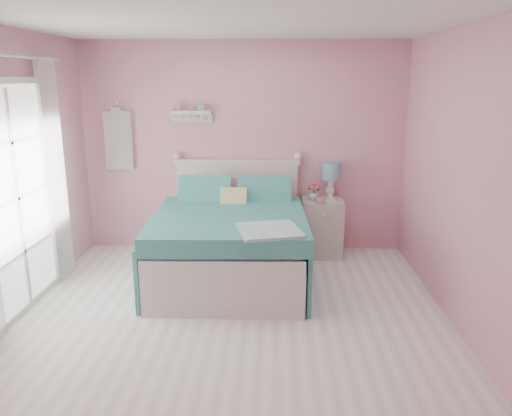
# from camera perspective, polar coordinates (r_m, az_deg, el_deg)

# --- Properties ---
(floor) EXTENTS (4.50, 4.50, 0.00)m
(floor) POSITION_cam_1_polar(r_m,az_deg,el_deg) (4.52, -3.14, -13.82)
(floor) COLOR silver
(floor) RESTS_ON ground
(room_shell) EXTENTS (4.50, 4.50, 4.50)m
(room_shell) POSITION_cam_1_polar(r_m,az_deg,el_deg) (4.01, -3.46, 6.50)
(room_shell) COLOR pink
(room_shell) RESTS_ON floor
(bed) EXTENTS (1.64, 2.04, 1.17)m
(bed) POSITION_cam_1_polar(r_m,az_deg,el_deg) (5.50, -2.83, -3.95)
(bed) COLOR silver
(bed) RESTS_ON floor
(nightstand) EXTENTS (0.49, 0.48, 0.71)m
(nightstand) POSITION_cam_1_polar(r_m,az_deg,el_deg) (6.24, 7.51, -2.23)
(nightstand) COLOR beige
(nightstand) RESTS_ON floor
(table_lamp) EXTENTS (0.22, 0.22, 0.45)m
(table_lamp) POSITION_cam_1_polar(r_m,az_deg,el_deg) (6.18, 8.58, 3.91)
(table_lamp) COLOR white
(table_lamp) RESTS_ON nightstand
(vase) EXTENTS (0.16, 0.16, 0.14)m
(vase) POSITION_cam_1_polar(r_m,az_deg,el_deg) (6.10, 6.60, 1.52)
(vase) COLOR silver
(vase) RESTS_ON nightstand
(teacup) EXTENTS (0.11, 0.11, 0.08)m
(teacup) POSITION_cam_1_polar(r_m,az_deg,el_deg) (5.97, 7.40, 0.92)
(teacup) COLOR #C5848B
(teacup) RESTS_ON nightstand
(roses) EXTENTS (0.14, 0.11, 0.12)m
(roses) POSITION_cam_1_polar(r_m,az_deg,el_deg) (6.07, 6.62, 2.53)
(roses) COLOR #DC4B6E
(roses) RESTS_ON vase
(wall_shelf) EXTENTS (0.50, 0.15, 0.25)m
(wall_shelf) POSITION_cam_1_polar(r_m,az_deg,el_deg) (6.24, -7.39, 10.68)
(wall_shelf) COLOR silver
(wall_shelf) RESTS_ON room_shell
(hanging_dress) EXTENTS (0.34, 0.03, 0.72)m
(hanging_dress) POSITION_cam_1_polar(r_m,az_deg,el_deg) (6.47, -15.46, 7.45)
(hanging_dress) COLOR white
(hanging_dress) RESTS_ON room_shell
(french_door) EXTENTS (0.04, 1.32, 2.16)m
(french_door) POSITION_cam_1_polar(r_m,az_deg,el_deg) (5.06, -25.69, 0.90)
(french_door) COLOR silver
(french_door) RESTS_ON floor
(curtain_far) EXTENTS (0.04, 0.40, 2.32)m
(curtain_far) POSITION_cam_1_polar(r_m,az_deg,el_deg) (5.68, -21.95, 3.72)
(curtain_far) COLOR white
(curtain_far) RESTS_ON floor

